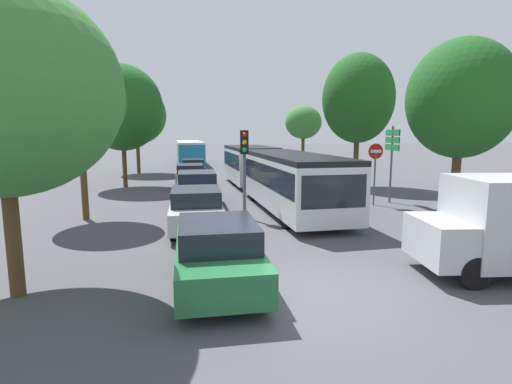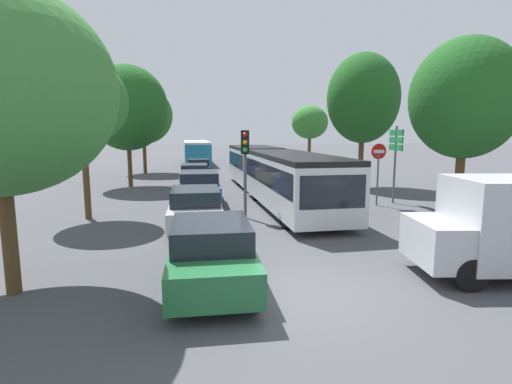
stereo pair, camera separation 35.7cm
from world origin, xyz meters
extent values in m
plane|color=#47474C|center=(0.00, 0.00, 0.00)|extent=(200.00, 200.00, 0.00)
cube|color=silver|center=(2.10, 8.53, 1.25)|extent=(2.82, 9.24, 1.98)
cube|color=black|center=(2.10, 8.53, 1.61)|extent=(2.82, 8.88, 0.87)
cube|color=black|center=(2.10, 8.53, 2.34)|extent=(2.82, 9.24, 0.19)
cube|color=silver|center=(1.75, 17.20, 1.25)|extent=(2.70, 6.36, 1.98)
cube|color=black|center=(1.75, 17.20, 1.61)|extent=(2.71, 6.11, 0.87)
cube|color=black|center=(1.75, 17.20, 2.34)|extent=(2.70, 6.36, 0.19)
cylinder|color=black|center=(1.90, 13.59, 1.25)|extent=(1.85, 1.03, 1.82)
cube|color=black|center=(2.28, 4.00, 1.49)|extent=(2.16, 0.18, 1.06)
cylinder|color=black|center=(3.24, 5.64, 0.48)|extent=(0.33, 0.97, 0.96)
cylinder|color=black|center=(1.18, 5.56, 0.48)|extent=(0.33, 0.97, 0.96)
cylinder|color=black|center=(3.01, 11.50, 0.48)|extent=(0.33, 0.97, 0.96)
cylinder|color=black|center=(0.95, 11.42, 0.48)|extent=(0.33, 0.97, 0.96)
cylinder|color=black|center=(2.79, 17.24, 0.48)|extent=(0.33, 0.97, 0.96)
cylinder|color=black|center=(0.72, 17.16, 0.48)|extent=(0.33, 0.97, 0.96)
cube|color=teal|center=(-1.87, 34.86, 1.22)|extent=(2.83, 11.10, 1.92)
cube|color=black|center=(-1.87, 34.86, 1.57)|extent=(2.83, 10.55, 0.80)
cube|color=silver|center=(-1.87, 34.86, 2.28)|extent=(2.83, 11.10, 0.19)
cylinder|color=black|center=(-3.02, 38.45, 0.48)|extent=(0.32, 0.97, 0.96)
cylinder|color=black|center=(-0.97, 38.53, 0.48)|extent=(0.32, 0.97, 0.96)
cylinder|color=black|center=(-2.78, 31.52, 0.48)|extent=(0.32, 0.97, 0.96)
cylinder|color=black|center=(-0.73, 31.59, 0.48)|extent=(0.32, 0.97, 0.96)
cube|color=#236638|center=(-1.62, 0.73, 0.60)|extent=(1.77, 4.17, 0.67)
cube|color=black|center=(-1.62, 0.63, 1.19)|extent=(1.63, 2.18, 0.52)
cylinder|color=black|center=(-2.37, 2.06, 0.32)|extent=(0.22, 0.64, 0.63)
cylinder|color=black|center=(-0.88, 2.06, 0.32)|extent=(0.22, 0.64, 0.63)
cylinder|color=black|center=(-2.37, -0.61, 0.32)|extent=(0.22, 0.64, 0.63)
cylinder|color=black|center=(-0.88, -0.61, 0.32)|extent=(0.22, 0.64, 0.63)
cube|color=#B7BABF|center=(-1.96, 5.94, 0.59)|extent=(1.75, 4.12, 0.67)
cube|color=black|center=(-1.96, 5.84, 1.18)|extent=(1.61, 2.16, 0.51)
cylinder|color=black|center=(-2.69, 7.25, 0.31)|extent=(0.22, 0.63, 0.63)
cylinder|color=black|center=(-1.23, 7.25, 0.31)|extent=(0.22, 0.63, 0.63)
cylinder|color=black|center=(-2.70, 4.62, 0.31)|extent=(0.22, 0.63, 0.63)
cylinder|color=black|center=(-1.23, 4.62, 0.31)|extent=(0.22, 0.63, 0.63)
cube|color=#284799|center=(-1.78, 11.02, 0.62)|extent=(1.84, 4.34, 0.70)
cube|color=black|center=(-1.78, 10.92, 1.24)|extent=(1.69, 2.27, 0.54)
cylinder|color=black|center=(-2.55, 12.41, 0.33)|extent=(0.23, 0.66, 0.66)
cylinder|color=black|center=(-1.00, 12.41, 0.33)|extent=(0.23, 0.66, 0.66)
cylinder|color=black|center=(-2.55, 9.64, 0.33)|extent=(0.23, 0.66, 0.66)
cylinder|color=black|center=(-1.01, 9.64, 0.33)|extent=(0.23, 0.66, 0.66)
cube|color=tan|center=(-2.03, 16.99, 0.57)|extent=(1.69, 3.98, 0.64)
cube|color=black|center=(-2.03, 16.90, 1.14)|extent=(1.55, 2.09, 0.49)
cylinder|color=black|center=(-2.74, 18.27, 0.30)|extent=(0.21, 0.61, 0.61)
cylinder|color=black|center=(-1.32, 18.27, 0.30)|extent=(0.21, 0.61, 0.61)
cylinder|color=black|center=(-2.74, 15.72, 0.30)|extent=(0.21, 0.61, 0.61)
cylinder|color=black|center=(-1.32, 15.72, 0.30)|extent=(0.21, 0.61, 0.61)
cube|color=navy|center=(-1.74, 22.26, 0.56)|extent=(1.65, 3.89, 0.63)
cube|color=black|center=(-1.74, 22.16, 1.11)|extent=(1.52, 2.04, 0.48)
cylinder|color=black|center=(-2.43, 23.50, 0.30)|extent=(0.20, 0.59, 0.59)
cylinder|color=black|center=(-1.04, 23.50, 0.30)|extent=(0.20, 0.59, 0.59)
cylinder|color=black|center=(-2.43, 21.01, 0.30)|extent=(0.20, 0.59, 0.59)
cylinder|color=black|center=(-1.05, 21.01, 0.30)|extent=(0.20, 0.59, 0.59)
cube|color=#B7BABF|center=(3.48, 0.42, 0.84)|extent=(1.13, 2.00, 1.00)
cylinder|color=black|center=(3.78, -0.46, 0.36)|extent=(0.74, 0.33, 0.72)
cylinder|color=black|center=(3.98, 1.20, 0.36)|extent=(0.74, 0.33, 0.72)
cylinder|color=#56595E|center=(-0.05, 7.41, 1.70)|extent=(0.12, 0.12, 3.40)
cube|color=black|center=(-0.05, 7.41, 2.95)|extent=(0.35, 0.28, 0.90)
sphere|color=red|center=(-0.07, 7.26, 3.23)|extent=(0.18, 0.18, 0.18)
sphere|color=#EAAD14|center=(-0.07, 7.26, 2.95)|extent=(0.18, 0.18, 0.18)
sphere|color=green|center=(-0.07, 7.26, 2.67)|extent=(0.18, 0.18, 0.18)
cylinder|color=#56595E|center=(6.23, 9.20, 1.20)|extent=(0.08, 0.08, 2.40)
cylinder|color=red|center=(6.23, 9.20, 2.47)|extent=(0.70, 0.03, 0.70)
cube|color=white|center=(6.23, 9.18, 2.47)|extent=(0.50, 0.04, 0.14)
cylinder|color=#56595E|center=(7.29, 9.69, 1.80)|extent=(0.10, 0.10, 3.60)
cube|color=#197A38|center=(7.29, 9.69, 3.30)|extent=(0.15, 1.40, 0.28)
cube|color=#197A38|center=(7.29, 9.69, 2.96)|extent=(0.15, 1.40, 0.28)
cube|color=#197A38|center=(7.29, 9.69, 2.62)|extent=(0.15, 1.40, 0.28)
cylinder|color=#51381E|center=(-5.73, 0.85, 1.29)|extent=(0.30, 0.30, 2.58)
cylinder|color=#51381E|center=(-6.10, 8.25, 1.62)|extent=(0.24, 0.24, 3.24)
ellipsoid|color=#33752D|center=(-6.10, 8.25, 4.46)|extent=(3.41, 3.41, 3.24)
cylinder|color=#51381E|center=(-5.93, 17.46, 1.43)|extent=(0.26, 0.26, 2.85)
ellipsoid|color=#1E561E|center=(-5.93, 17.46, 4.76)|extent=(4.80, 4.80, 5.09)
ellipsoid|color=#286623|center=(-6.38, 17.86, 4.00)|extent=(2.88, 2.88, 2.80)
cylinder|color=#51381E|center=(-6.06, 25.81, 1.47)|extent=(0.28, 0.28, 2.94)
ellipsoid|color=#286623|center=(-6.06, 25.81, 4.67)|extent=(4.68, 4.68, 4.61)
cylinder|color=#51381E|center=(8.50, 6.70, 1.44)|extent=(0.35, 0.35, 2.88)
ellipsoid|color=#1E561E|center=(8.50, 6.70, 4.63)|extent=(4.20, 4.20, 4.67)
cylinder|color=#51381E|center=(8.04, 15.37, 1.66)|extent=(0.31, 0.31, 3.33)
ellipsoid|color=#1E561E|center=(8.04, 15.37, 5.33)|extent=(4.30, 4.30, 5.32)
ellipsoid|color=#3D7F38|center=(8.00, 15.49, 4.53)|extent=(2.58, 2.58, 2.93)
cylinder|color=#51381E|center=(8.33, 27.69, 1.54)|extent=(0.29, 0.29, 3.08)
ellipsoid|color=#33752D|center=(8.33, 27.69, 4.20)|extent=(3.28, 3.28, 2.99)
ellipsoid|color=#286623|center=(8.37, 28.16, 3.75)|extent=(1.97, 1.97, 1.64)
camera|label=1|loc=(-2.25, -7.71, 3.34)|focal=28.00mm
camera|label=2|loc=(-1.90, -7.77, 3.34)|focal=28.00mm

